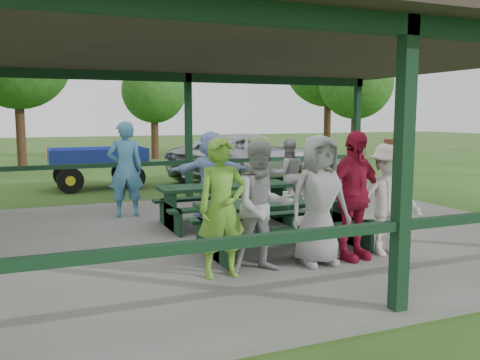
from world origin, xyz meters
name	(u,v)px	position (x,y,z in m)	size (l,w,h in m)	color
ground	(252,238)	(0.00, 0.00, 0.00)	(90.00, 90.00, 0.00)	#2C4D18
concrete_slab	(252,235)	(0.00, 0.00, 0.05)	(10.00, 8.00, 0.10)	#63635E
pavilion_structure	(253,52)	(0.00, 0.00, 3.17)	(10.60, 8.60, 3.24)	black
picnic_table_near	(283,219)	(-0.02, -1.20, 0.58)	(2.61, 1.39, 0.75)	black
picnic_table_far	(225,199)	(-0.20, 0.80, 0.57)	(2.47, 1.39, 0.75)	black
table_setting	(294,197)	(0.18, -1.17, 0.88)	(2.18, 0.45, 0.10)	white
contestant_green	(222,208)	(-1.32, -2.07, 0.98)	(0.64, 0.42, 1.75)	#63A12E
contestant_grey_left	(262,207)	(-0.77, -2.07, 0.95)	(0.83, 0.65, 1.71)	#9A9A9C
contestant_grey_mid	(319,200)	(0.08, -2.06, 0.99)	(0.87, 0.56, 1.77)	gray
contestant_red	(353,196)	(0.65, -2.03, 1.01)	(1.07, 0.44, 1.82)	#A41634
contestant_white_fedora	(388,199)	(1.26, -2.02, 0.92)	(1.13, 0.75, 1.69)	silver
spectator_lblue	(211,173)	(-0.17, 1.70, 0.96)	(1.60, 0.51, 1.72)	#95B0E6
spectator_blue	(125,169)	(-1.77, 2.28, 1.06)	(0.70, 0.46, 1.91)	teal
spectator_grey	(288,174)	(1.61, 1.76, 0.86)	(0.74, 0.58, 1.52)	gray
pickup_truck	(250,157)	(3.14, 7.34, 0.77)	(2.54, 5.51, 1.53)	silver
farm_trailer	(98,167)	(-1.72, 7.25, 0.63)	(3.65, 1.67, 1.28)	navy
tree_left	(17,56)	(-3.86, 14.24, 4.42)	(4.17, 4.17, 6.52)	#321D14
tree_mid	(154,91)	(2.10, 16.62, 3.27)	(3.10, 3.10, 4.84)	#321D14
tree_right	(356,82)	(10.58, 12.14, 3.65)	(3.45, 3.45, 5.39)	#321D14
tree_far_right	(329,63)	(10.65, 14.66, 4.77)	(4.51, 4.51, 7.04)	#321D14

